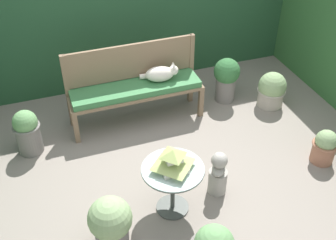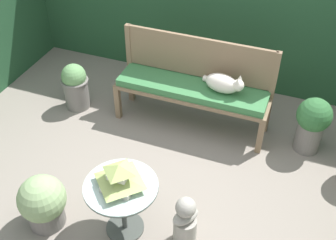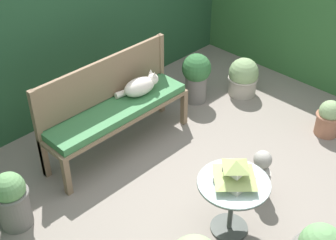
# 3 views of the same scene
# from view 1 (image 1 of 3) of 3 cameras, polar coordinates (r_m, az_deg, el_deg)

# --- Properties ---
(ground) EXTENTS (30.00, 30.00, 0.00)m
(ground) POSITION_cam_1_polar(r_m,az_deg,el_deg) (4.84, 0.15, -6.29)
(ground) COLOR gray
(foliage_hedge_back) EXTENTS (6.40, 0.94, 1.89)m
(foliage_hedge_back) POSITION_cam_1_polar(r_m,az_deg,el_deg) (6.27, -7.38, 14.56)
(foliage_hedge_back) COLOR #234C2D
(foliage_hedge_back) RESTS_ON ground
(garden_bench) EXTENTS (1.68, 0.43, 0.53)m
(garden_bench) POSITION_cam_1_polar(r_m,az_deg,el_deg) (5.28, -4.35, 3.94)
(garden_bench) COLOR #7F664C
(garden_bench) RESTS_ON ground
(bench_backrest) EXTENTS (1.68, 0.06, 1.00)m
(bench_backrest) POSITION_cam_1_polar(r_m,az_deg,el_deg) (5.30, -5.07, 7.44)
(bench_backrest) COLOR #7F664C
(bench_backrest) RESTS_ON ground
(cat) EXTENTS (0.47, 0.28, 0.23)m
(cat) POSITION_cam_1_polar(r_m,az_deg,el_deg) (5.27, -0.99, 6.31)
(cat) COLOR silver
(cat) RESTS_ON garden_bench
(patio_table) EXTENTS (0.61, 0.61, 0.56)m
(patio_table) POSITION_cam_1_polar(r_m,az_deg,el_deg) (4.10, 0.65, -7.80)
(patio_table) COLOR #424742
(patio_table) RESTS_ON ground
(pagoda_birdhouse) EXTENTS (0.34, 0.34, 0.23)m
(pagoda_birdhouse) POSITION_cam_1_polar(r_m,az_deg,el_deg) (3.95, 0.67, -5.53)
(pagoda_birdhouse) COLOR beige
(pagoda_birdhouse) RESTS_ON patio_table
(garden_bust) EXTENTS (0.24, 0.27, 0.52)m
(garden_bust) POSITION_cam_1_polar(r_m,az_deg,el_deg) (4.43, 6.81, -7.25)
(garden_bust) COLOR #A39E93
(garden_bust) RESTS_ON ground
(potted_plant_bench_left) EXTENTS (0.35, 0.35, 0.63)m
(potted_plant_bench_left) POSITION_cam_1_polar(r_m,az_deg,el_deg) (5.77, 7.90, 5.71)
(potted_plant_bench_left) COLOR slate
(potted_plant_bench_left) RESTS_ON ground
(potted_plant_hedge_corner) EXTENTS (0.41, 0.41, 0.52)m
(potted_plant_hedge_corner) POSITION_cam_1_polar(r_m,az_deg,el_deg) (4.00, -7.81, -13.50)
(potted_plant_hedge_corner) COLOR slate
(potted_plant_hedge_corner) RESTS_ON ground
(potted_plant_table_far) EXTENTS (0.32, 0.32, 0.57)m
(potted_plant_table_far) POSITION_cam_1_polar(r_m,az_deg,el_deg) (5.12, -18.52, -1.46)
(potted_plant_table_far) COLOR slate
(potted_plant_table_far) RESTS_ON ground
(potted_plant_patio_mid) EXTENTS (0.38, 0.38, 0.49)m
(potted_plant_patio_mid) POSITION_cam_1_polar(r_m,az_deg,el_deg) (5.84, 13.86, 3.98)
(potted_plant_patio_mid) COLOR #ADA393
(potted_plant_patio_mid) RESTS_ON ground
(potted_plant_path_edge) EXTENTS (0.29, 0.29, 0.42)m
(potted_plant_path_edge) POSITION_cam_1_polar(r_m,az_deg,el_deg) (5.10, 20.45, -3.39)
(potted_plant_path_edge) COLOR #9E664C
(potted_plant_path_edge) RESTS_ON ground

